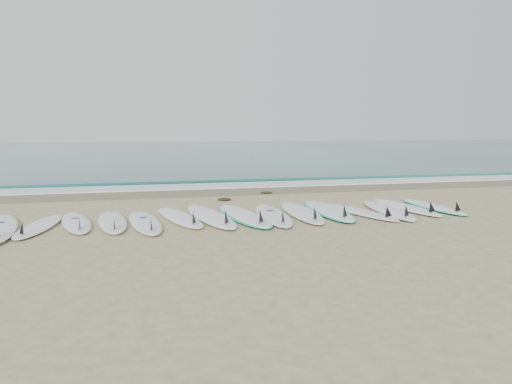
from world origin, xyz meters
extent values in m
plane|color=tan|center=(0.00, 0.00, 0.00)|extent=(120.00, 120.00, 0.00)
cube|color=#1D5B56|center=(0.00, 32.50, 0.01)|extent=(120.00, 55.00, 0.03)
cube|color=#6F6249|center=(0.00, 4.10, 0.01)|extent=(120.00, 1.80, 0.01)
cube|color=silver|center=(0.00, 5.50, 0.02)|extent=(120.00, 1.40, 0.04)
cube|color=#1D5B56|center=(0.00, 7.00, 0.05)|extent=(120.00, 1.00, 0.10)
cylinder|color=navy|center=(-4.40, 0.15, 0.10)|extent=(0.19, 0.19, 0.01)
ellipsoid|color=white|center=(-3.71, -0.08, 0.04)|extent=(0.82, 2.35, 0.07)
cone|color=black|center=(-3.84, -0.91, 0.17)|extent=(0.23, 0.27, 0.25)
ellipsoid|color=white|center=(-3.12, 0.14, 0.04)|extent=(0.85, 2.41, 0.08)
cone|color=black|center=(-2.98, -0.71, 0.18)|extent=(0.24, 0.28, 0.25)
cylinder|color=navy|center=(-3.15, 0.36, 0.08)|extent=(0.16, 0.16, 0.01)
ellipsoid|color=white|center=(-2.47, 0.04, 0.04)|extent=(0.66, 2.45, 0.08)
cone|color=black|center=(-2.41, -0.84, 0.18)|extent=(0.22, 0.27, 0.26)
ellipsoid|color=white|center=(-1.89, -0.19, 0.04)|extent=(0.71, 2.56, 0.08)
cone|color=black|center=(-1.82, -1.11, 0.19)|extent=(0.23, 0.28, 0.27)
cylinder|color=navy|center=(-1.91, 0.05, 0.09)|extent=(0.16, 0.16, 0.01)
ellipsoid|color=white|center=(-1.21, 0.18, 0.04)|extent=(0.94, 2.60, 0.08)
cone|color=black|center=(-1.06, -0.74, 0.19)|extent=(0.26, 0.30, 0.27)
ellipsoid|color=white|center=(-0.62, 0.12, 0.05)|extent=(0.89, 2.95, 0.09)
cone|color=black|center=(-0.52, -0.94, 0.22)|extent=(0.28, 0.33, 0.31)
ellipsoid|color=white|center=(0.03, 0.04, 0.05)|extent=(0.79, 2.87, 0.09)
ellipsoid|color=#0BC591|center=(0.03, 0.04, 0.04)|extent=(0.89, 2.90, 0.07)
cone|color=black|center=(0.11, -0.99, 0.21)|extent=(0.26, 0.32, 0.30)
ellipsoid|color=white|center=(0.61, -0.05, 0.05)|extent=(0.86, 2.78, 0.09)
cone|color=black|center=(0.50, -1.05, 0.21)|extent=(0.26, 0.31, 0.29)
cylinder|color=navy|center=(0.64, 0.21, 0.09)|extent=(0.17, 0.17, 0.01)
ellipsoid|color=white|center=(1.28, 0.12, 0.05)|extent=(0.88, 2.90, 0.09)
cone|color=black|center=(1.17, -0.92, 0.22)|extent=(0.27, 0.33, 0.30)
ellipsoid|color=white|center=(1.90, 0.18, 0.05)|extent=(0.84, 2.87, 0.09)
ellipsoid|color=#0BC591|center=(1.90, 0.18, 0.04)|extent=(0.94, 2.90, 0.07)
cone|color=black|center=(1.80, -0.85, 0.21)|extent=(0.27, 0.32, 0.30)
ellipsoid|color=silver|center=(2.48, -0.13, 0.04)|extent=(0.90, 2.49, 0.08)
cone|color=black|center=(2.62, -1.01, 0.19)|extent=(0.25, 0.29, 0.26)
ellipsoid|color=white|center=(3.15, -0.09, 0.05)|extent=(0.98, 2.75, 0.09)
cone|color=black|center=(2.99, -1.06, 0.20)|extent=(0.27, 0.32, 0.29)
ellipsoid|color=white|center=(3.73, 0.18, 0.04)|extent=(0.57, 2.59, 0.08)
cone|color=black|center=(3.74, -0.76, 0.20)|extent=(0.22, 0.28, 0.28)
ellipsoid|color=white|center=(4.38, 0.11, 0.04)|extent=(0.59, 2.40, 0.08)
ellipsoid|color=#0BC591|center=(4.38, 0.11, 0.04)|extent=(0.67, 2.42, 0.06)
cone|color=black|center=(4.34, -0.76, 0.18)|extent=(0.21, 0.26, 0.25)
ellipsoid|color=black|center=(0.13, 2.49, 0.03)|extent=(0.35, 0.27, 0.07)
ellipsoid|color=black|center=(1.50, 3.48, 0.03)|extent=(0.33, 0.26, 0.06)
camera|label=1|loc=(-2.21, -9.46, 1.74)|focal=35.00mm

